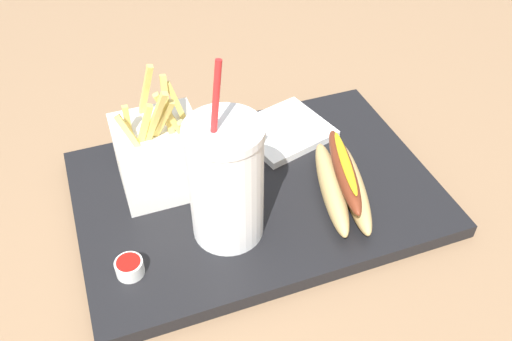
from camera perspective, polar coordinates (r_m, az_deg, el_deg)
name	(u,v)px	position (r m, az deg, el deg)	size (l,w,h in m)	color
ground_plane	(256,203)	(0.74, 0.00, -3.40)	(2.40, 2.40, 0.02)	#8C6B4C
food_tray	(256,193)	(0.73, 0.00, -2.31)	(0.46, 0.32, 0.02)	black
soda_cup	(226,182)	(0.62, -3.14, -1.21)	(0.09, 0.09, 0.24)	white
fries_basket	(160,155)	(0.70, -10.02, 1.60)	(0.10, 0.10, 0.17)	white
hot_dog_1	(342,182)	(0.70, 9.00, -1.21)	(0.10, 0.18, 0.06)	tan
ketchup_cup_1	(234,163)	(0.74, -2.30, 0.75)	(0.03, 0.03, 0.02)	white
ketchup_cup_2	(129,267)	(0.64, -13.06, -9.74)	(0.03, 0.03, 0.02)	white
ketchup_cup_3	(205,131)	(0.80, -5.35, 4.12)	(0.04, 0.04, 0.02)	white
napkin_stack	(284,131)	(0.80, 2.98, 4.16)	(0.12, 0.11, 0.01)	white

